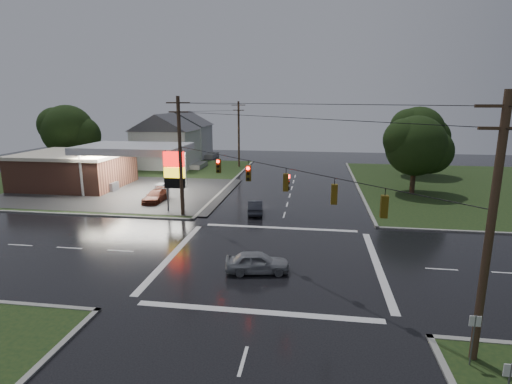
# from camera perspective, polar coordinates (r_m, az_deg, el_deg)

# --- Properties ---
(ground) EXTENTS (120.00, 120.00, 0.00)m
(ground) POSITION_cam_1_polar(r_m,az_deg,el_deg) (27.64, 2.25, -9.61)
(ground) COLOR black
(ground) RESTS_ON ground
(grass_nw) EXTENTS (36.00, 36.00, 0.08)m
(grass_nw) POSITION_cam_1_polar(r_m,az_deg,el_deg) (59.79, -20.42, 1.95)
(grass_nw) COLOR black
(grass_nw) RESTS_ON ground
(grass_ne) EXTENTS (36.00, 36.00, 0.08)m
(grass_ne) POSITION_cam_1_polar(r_m,az_deg,el_deg) (57.42, 32.20, 0.33)
(grass_ne) COLOR black
(grass_ne) RESTS_ON ground
(gas_station) EXTENTS (26.20, 18.00, 5.60)m
(gas_station) POSITION_cam_1_polar(r_m,az_deg,el_deg) (53.86, -23.51, 3.27)
(gas_station) COLOR #2D2D2D
(gas_station) RESTS_ON ground
(pylon_sign) EXTENTS (2.00, 0.35, 6.00)m
(pylon_sign) POSITION_cam_1_polar(r_m,az_deg,el_deg) (38.79, -11.59, 2.90)
(pylon_sign) COLOR #59595E
(pylon_sign) RESTS_ON ground
(utility_pole_nw) EXTENTS (2.20, 0.32, 11.00)m
(utility_pole_nw) POSITION_cam_1_polar(r_m,az_deg,el_deg) (37.27, -10.77, 5.20)
(utility_pole_nw) COLOR #382619
(utility_pole_nw) RESTS_ON ground
(utility_pole_se) EXTENTS (2.20, 0.32, 11.00)m
(utility_pole_se) POSITION_cam_1_polar(r_m,az_deg,el_deg) (17.97, 30.46, -4.64)
(utility_pole_se) COLOR #382619
(utility_pole_se) RESTS_ON ground
(utility_pole_n) EXTENTS (2.20, 0.32, 10.50)m
(utility_pole_n) POSITION_cam_1_polar(r_m,az_deg,el_deg) (64.75, -2.48, 8.38)
(utility_pole_n) COLOR #382619
(utility_pole_n) RESTS_ON ground
(traffic_signals) EXTENTS (26.87, 26.87, 1.47)m
(traffic_signals) POSITION_cam_1_polar(r_m,az_deg,el_deg) (25.84, 2.41, 3.77)
(traffic_signals) COLOR black
(traffic_signals) RESTS_ON ground
(house_near) EXTENTS (11.05, 8.48, 8.60)m
(house_near) POSITION_cam_1_polar(r_m,az_deg,el_deg) (66.07, -12.68, 7.25)
(house_near) COLOR silver
(house_near) RESTS_ON ground
(house_far) EXTENTS (11.05, 8.48, 8.60)m
(house_far) POSITION_cam_1_polar(r_m,az_deg,el_deg) (77.66, -10.21, 8.16)
(house_far) COLOR silver
(house_far) RESTS_ON ground
(tree_nw_behind) EXTENTS (8.93, 7.60, 10.00)m
(tree_nw_behind) POSITION_cam_1_polar(r_m,az_deg,el_deg) (66.48, -25.19, 7.92)
(tree_nw_behind) COLOR black
(tree_nw_behind) RESTS_ON ground
(tree_ne_near) EXTENTS (7.99, 6.80, 8.98)m
(tree_ne_near) POSITION_cam_1_polar(r_m,az_deg,el_deg) (49.01, 22.03, 6.11)
(tree_ne_near) COLOR black
(tree_ne_near) RESTS_ON ground
(tree_ne_far) EXTENTS (8.46, 7.20, 9.80)m
(tree_ne_far) POSITION_cam_1_polar(r_m,az_deg,el_deg) (61.28, 22.27, 7.85)
(tree_ne_far) COLOR black
(tree_ne_far) RESTS_ON ground
(car_north) EXTENTS (1.96, 4.11, 1.30)m
(car_north) POSITION_cam_1_polar(r_m,az_deg,el_deg) (38.27, -0.13, -2.12)
(car_north) COLOR #22252B
(car_north) RESTS_ON ground
(car_crossing) EXTENTS (4.23, 2.27, 1.37)m
(car_crossing) POSITION_cam_1_polar(r_m,az_deg,el_deg) (25.44, 0.20, -9.98)
(car_crossing) COLOR gray
(car_crossing) RESTS_ON ground
(car_pump) EXTENTS (1.85, 4.40, 1.27)m
(car_pump) POSITION_cam_1_polar(r_m,az_deg,el_deg) (43.91, -14.13, -0.57)
(car_pump) COLOR #562113
(car_pump) RESTS_ON ground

